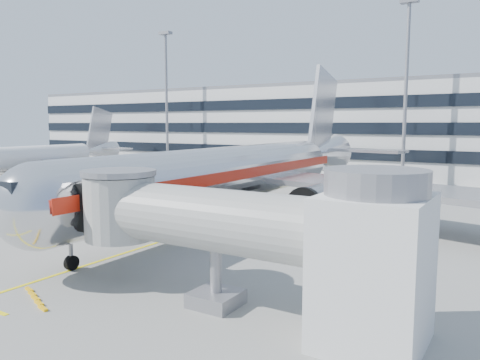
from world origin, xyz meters
The scene contains 13 objects.
ground centered at (0.00, 0.00, 0.00)m, with size 180.00×180.00×0.00m, color gray.
lead_in_line centered at (0.00, 10.00, 0.01)m, with size 0.25×70.00×0.01m, color #FFEA0D.
main_jet centered at (0.00, 11.72, 4.23)m, with size 50.95×48.70×16.06m.
jet_bridge centered at (12.18, -8.00, 3.87)m, with size 17.80×4.50×7.00m.
terminal centered at (0.00, 57.95, 7.80)m, with size 150.00×24.25×15.60m.
light_mast_west centered at (-35.00, 42.00, 14.88)m, with size 2.40×1.20×25.45m.
light_mast_centre centered at (8.00, 42.00, 14.88)m, with size 2.40×1.20×25.45m.
second_jet centered at (-48.49, 22.80, 3.18)m, with size 38.21×36.52×12.04m.
belt_loader centered at (-4.00, 4.67, 0.56)m, with size 4.22×2.11×1.97m.
baggage_tug centered at (-14.96, 0.30, 0.93)m, with size 3.10×2.27×2.14m.
cargo_container_left centered at (-13.52, 2.68, 0.86)m, with size 1.82×1.82×1.70m.
cargo_container_right centered at (-11.15, -2.42, 0.74)m, with size 1.54×1.54×1.48m.
ramp_worker centered at (-10.61, -4.36, 0.87)m, with size 0.64×0.42×1.74m, color #99F519.
Camera 1 is at (22.85, -25.84, 8.72)m, focal length 35.00 mm.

